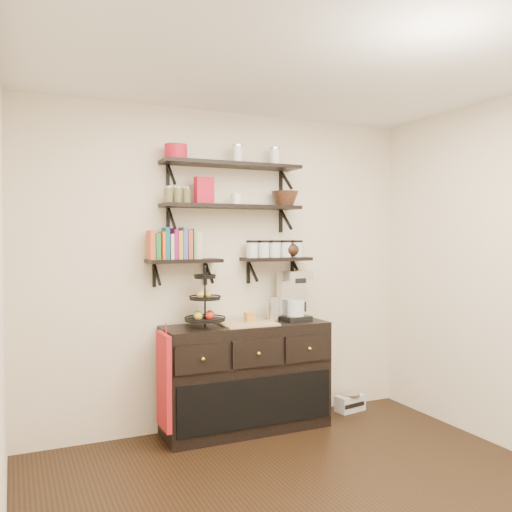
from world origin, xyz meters
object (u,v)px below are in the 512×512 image
Objects in this scene: fruit_stand at (205,307)px; coffee_maker at (293,296)px; sideboard at (246,377)px; radio at (350,402)px.

fruit_stand is 0.82m from coffee_maker.
fruit_stand reaches higher than coffee_maker.
sideboard is 0.71m from fruit_stand.
sideboard is 4.72× the size of radio.
coffee_maker is 1.20m from radio.
sideboard is 2.93× the size of fruit_stand.
fruit_stand is at bearing 179.47° from sideboard.
radio is at bearing -3.35° from coffee_maker.
sideboard is 0.80m from coffee_maker.
coffee_maker is at bearing 1.84° from fruit_stand.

